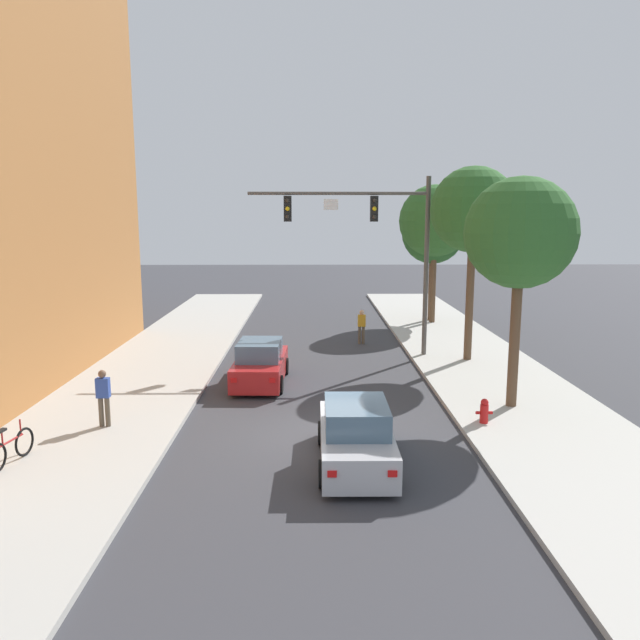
{
  "coord_description": "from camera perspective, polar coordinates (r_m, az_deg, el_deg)",
  "views": [
    {
      "loc": [
        -0.24,
        -15.99,
        6.04
      ],
      "look_at": [
        0.1,
        7.5,
        2.0
      ],
      "focal_mm": 34.1,
      "sensor_mm": 36.0,
      "label": 1
    }
  ],
  "objects": [
    {
      "name": "ground_plane",
      "position": [
        17.09,
        0.04,
        -10.93
      ],
      "size": [
        120.0,
        120.0,
        0.0
      ],
      "primitive_type": "plane",
      "color": "#38383D"
    },
    {
      "name": "sidewalk_left",
      "position": [
        18.18,
        -21.26,
        -10.09
      ],
      "size": [
        5.0,
        60.0,
        0.15
      ],
      "primitive_type": "cube",
      "color": "#B2AFA8",
      "rests_on": "ground"
    },
    {
      "name": "sidewalk_right",
      "position": [
        18.35,
        21.12,
        -9.89
      ],
      "size": [
        5.0,
        60.0,
        0.15
      ],
      "primitive_type": "cube",
      "color": "#B2AFA8",
      "rests_on": "ground"
    },
    {
      "name": "traffic_signal_mast",
      "position": [
        25.63,
        5.2,
        8.26
      ],
      "size": [
        7.55,
        0.38,
        7.5
      ],
      "color": "#514C47",
      "rests_on": "sidewalk_right"
    },
    {
      "name": "car_lead_red",
      "position": [
        22.21,
        -5.62,
        -4.14
      ],
      "size": [
        1.94,
        4.29,
        1.6
      ],
      "color": "#B21E1E",
      "rests_on": "ground"
    },
    {
      "name": "car_following_silver",
      "position": [
        15.11,
        3.38,
        -10.86
      ],
      "size": [
        1.85,
        4.25,
        1.6
      ],
      "color": "#B7B7BC",
      "rests_on": "ground"
    },
    {
      "name": "pedestrian_sidewalk_left_walker",
      "position": [
        18.24,
        -19.66,
        -6.66
      ],
      "size": [
        0.36,
        0.22,
        1.64
      ],
      "color": "brown",
      "rests_on": "sidewalk_left"
    },
    {
      "name": "pedestrian_crossing_road",
      "position": [
        28.91,
        3.93,
        -0.48
      ],
      "size": [
        0.36,
        0.22,
        1.64
      ],
      "color": "brown",
      "rests_on": "ground"
    },
    {
      "name": "bicycle_leaning",
      "position": [
        16.59,
        -27.04,
        -10.71
      ],
      "size": [
        0.34,
        1.76,
        0.98
      ],
      "color": "black",
      "rests_on": "sidewalk_left"
    },
    {
      "name": "fire_hydrant",
      "position": [
        18.25,
        15.16,
        -8.24
      ],
      "size": [
        0.48,
        0.24,
        0.72
      ],
      "color": "red",
      "rests_on": "sidewalk_right"
    },
    {
      "name": "street_tree_nearest",
      "position": [
        19.33,
        18.29,
        7.67
      ],
      "size": [
        3.37,
        3.37,
        7.07
      ],
      "color": "brown",
      "rests_on": "sidewalk_right"
    },
    {
      "name": "street_tree_second",
      "position": [
        25.38,
        14.2,
        9.92
      ],
      "size": [
        3.43,
        3.43,
        7.85
      ],
      "color": "brown",
      "rests_on": "sidewalk_right"
    },
    {
      "name": "street_tree_third",
      "position": [
        34.94,
        10.55,
        8.04
      ],
      "size": [
        3.5,
        3.5,
        6.72
      ],
      "color": "brown",
      "rests_on": "sidewalk_right"
    },
    {
      "name": "street_tree_farthest",
      "position": [
        34.17,
        10.74,
        9.09
      ],
      "size": [
        3.94,
        3.94,
        7.58
      ],
      "color": "brown",
      "rests_on": "sidewalk_right"
    }
  ]
}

